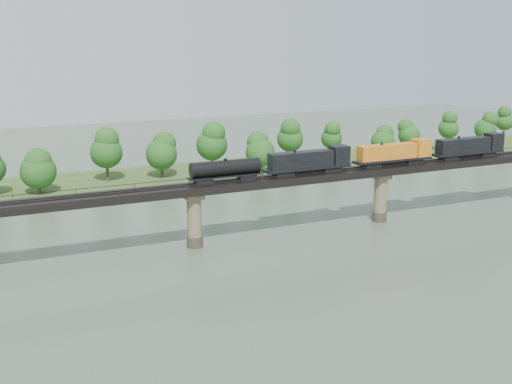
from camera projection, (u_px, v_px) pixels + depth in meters
name	position (u px, v px, depth m)	size (l,w,h in m)	color
ground	(264.00, 310.00, 89.90)	(400.00, 400.00, 0.00)	#3D4D3C
far_bank	(126.00, 180.00, 165.00)	(300.00, 24.00, 1.60)	#304B1E
bridge	(194.00, 218.00, 115.15)	(236.00, 30.00, 11.50)	#473A2D
bridge_superstructure	(193.00, 184.00, 113.61)	(220.00, 4.90, 0.75)	black
far_treeline	(95.00, 155.00, 155.84)	(289.06, 17.54, 13.60)	#382619
freight_train	(366.00, 156.00, 127.39)	(71.91, 2.80, 4.95)	black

